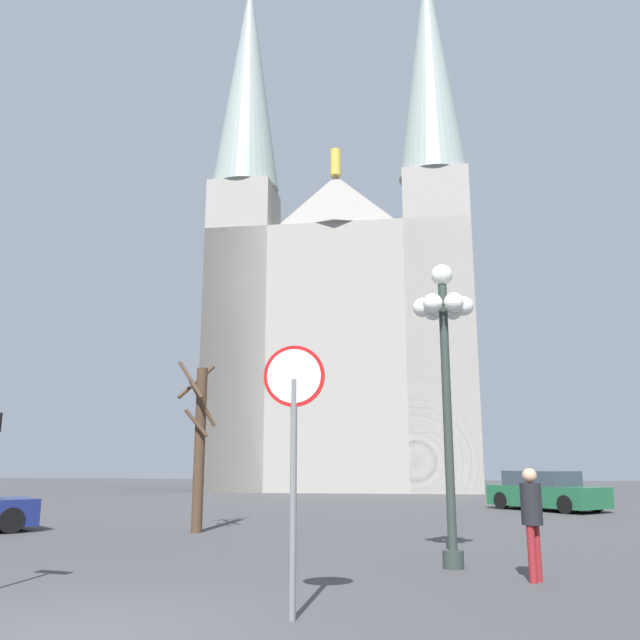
{
  "coord_description": "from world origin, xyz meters",
  "views": [
    {
      "loc": [
        3.85,
        -6.85,
        1.79
      ],
      "look_at": [
        -0.66,
        18.7,
        7.37
      ],
      "focal_mm": 36.92,
      "sensor_mm": 36.0,
      "label": 1
    }
  ],
  "objects_px": {
    "bare_tree": "(199,442)",
    "pedestrian_walking": "(532,512)",
    "parked_car_near_green": "(546,492)",
    "cathedral": "(343,317)",
    "street_lamp": "(445,349)",
    "stop_sign": "(294,424)"
  },
  "relations": [
    {
      "from": "cathedral",
      "to": "stop_sign",
      "type": "height_order",
      "value": "cathedral"
    },
    {
      "from": "cathedral",
      "to": "parked_car_near_green",
      "type": "height_order",
      "value": "cathedral"
    },
    {
      "from": "parked_car_near_green",
      "to": "pedestrian_walking",
      "type": "relative_size",
      "value": 2.6
    },
    {
      "from": "cathedral",
      "to": "pedestrian_walking",
      "type": "bearing_deg",
      "value": -77.05
    },
    {
      "from": "parked_car_near_green",
      "to": "stop_sign",
      "type": "bearing_deg",
      "value": -106.87
    },
    {
      "from": "cathedral",
      "to": "parked_car_near_green",
      "type": "distance_m",
      "value": 22.06
    },
    {
      "from": "stop_sign",
      "to": "bare_tree",
      "type": "distance_m",
      "value": 9.96
    },
    {
      "from": "cathedral",
      "to": "street_lamp",
      "type": "height_order",
      "value": "cathedral"
    },
    {
      "from": "cathedral",
      "to": "bare_tree",
      "type": "distance_m",
      "value": 27.78
    },
    {
      "from": "bare_tree",
      "to": "pedestrian_walking",
      "type": "height_order",
      "value": "bare_tree"
    },
    {
      "from": "street_lamp",
      "to": "pedestrian_walking",
      "type": "height_order",
      "value": "street_lamp"
    },
    {
      "from": "bare_tree",
      "to": "parked_car_near_green",
      "type": "xyz_separation_m",
      "value": [
        10.12,
        9.69,
        -1.62
      ]
    },
    {
      "from": "bare_tree",
      "to": "parked_car_near_green",
      "type": "relative_size",
      "value": 1.01
    },
    {
      "from": "pedestrian_walking",
      "to": "street_lamp",
      "type": "bearing_deg",
      "value": 136.81
    },
    {
      "from": "stop_sign",
      "to": "parked_car_near_green",
      "type": "distance_m",
      "value": 19.48
    },
    {
      "from": "bare_tree",
      "to": "pedestrian_walking",
      "type": "relative_size",
      "value": 2.62
    },
    {
      "from": "bare_tree",
      "to": "parked_car_near_green",
      "type": "height_order",
      "value": "bare_tree"
    },
    {
      "from": "cathedral",
      "to": "parked_car_near_green",
      "type": "bearing_deg",
      "value": -59.12
    },
    {
      "from": "stop_sign",
      "to": "street_lamp",
      "type": "bearing_deg",
      "value": 65.32
    },
    {
      "from": "parked_car_near_green",
      "to": "street_lamp",
      "type": "bearing_deg",
      "value": -104.48
    },
    {
      "from": "stop_sign",
      "to": "bare_tree",
      "type": "relative_size",
      "value": 0.72
    },
    {
      "from": "street_lamp",
      "to": "bare_tree",
      "type": "height_order",
      "value": "street_lamp"
    }
  ]
}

